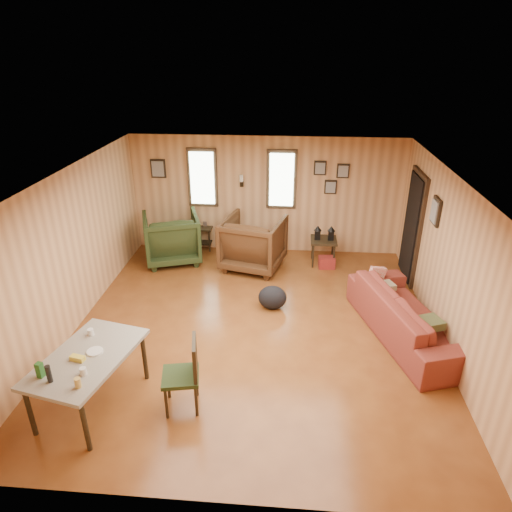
% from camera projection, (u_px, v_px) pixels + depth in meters
% --- Properties ---
extents(room, '(5.54, 6.04, 2.44)m').
position_uv_depth(room, '(267.00, 251.00, 6.83)').
color(room, brown).
rests_on(room, ground).
extents(sofa, '(1.38, 2.51, 0.94)m').
position_uv_depth(sofa, '(410.00, 309.00, 6.72)').
color(sofa, maroon).
rests_on(sofa, ground).
extents(recliner_brown, '(1.31, 1.26, 1.12)m').
position_uv_depth(recliner_brown, '(253.00, 241.00, 8.81)').
color(recliner_brown, '#442914').
rests_on(recliner_brown, ground).
extents(recliner_green, '(1.31, 1.27, 1.08)m').
position_uv_depth(recliner_green, '(172.00, 236.00, 9.09)').
color(recliner_green, '#253217').
rests_on(recliner_green, ground).
extents(end_table, '(0.49, 0.45, 0.62)m').
position_uv_depth(end_table, '(201.00, 233.00, 9.73)').
color(end_table, black).
rests_on(end_table, ground).
extents(side_table, '(0.51, 0.51, 0.81)m').
position_uv_depth(side_table, '(324.00, 238.00, 8.95)').
color(side_table, black).
rests_on(side_table, ground).
extents(cooler, '(0.33, 0.25, 0.22)m').
position_uv_depth(cooler, '(327.00, 262.00, 8.96)').
color(cooler, maroon).
rests_on(cooler, ground).
extents(backpack, '(0.54, 0.46, 0.41)m').
position_uv_depth(backpack, '(272.00, 297.00, 7.55)').
color(backpack, black).
rests_on(backpack, ground).
extents(sofa_pillows, '(0.92, 1.57, 0.33)m').
position_uv_depth(sofa_pillows, '(402.00, 300.00, 6.90)').
color(sofa_pillows, '#474E2B').
rests_on(sofa_pillows, sofa).
extents(dining_table, '(1.14, 1.57, 0.93)m').
position_uv_depth(dining_table, '(87.00, 361.00, 5.32)').
color(dining_table, gray).
rests_on(dining_table, ground).
extents(dining_chair, '(0.50, 0.50, 0.95)m').
position_uv_depth(dining_chair, '(186.00, 371.00, 5.36)').
color(dining_chair, '#253217').
rests_on(dining_chair, ground).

